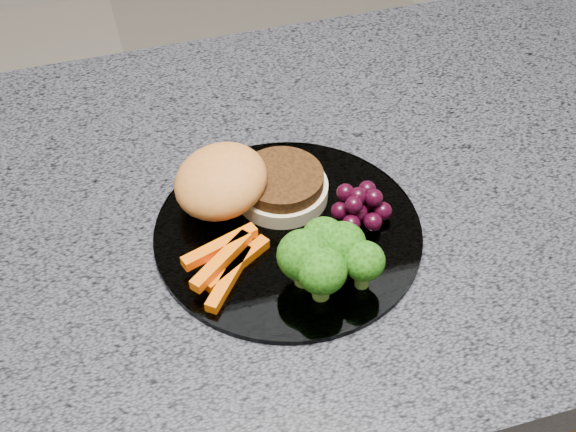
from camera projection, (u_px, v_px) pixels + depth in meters
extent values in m
cube|color=#474750|center=(232.00, 221.00, 0.82)|extent=(1.20, 0.60, 0.04)
cylinder|color=white|center=(288.00, 232.00, 0.78)|extent=(0.26, 0.26, 0.01)
cylinder|color=beige|center=(282.00, 190.00, 0.80)|extent=(0.10, 0.10, 0.02)
cylinder|color=#3F230C|center=(282.00, 179.00, 0.79)|extent=(0.09, 0.09, 0.01)
ellipsoid|color=#BF6E2F|center=(221.00, 186.00, 0.78)|extent=(0.10, 0.10, 0.05)
cube|color=#F05F04|center=(221.00, 259.00, 0.74)|extent=(0.07, 0.06, 0.01)
cube|color=#F05F04|center=(237.00, 264.00, 0.74)|extent=(0.07, 0.05, 0.01)
cube|color=#F05F04|center=(229.00, 278.00, 0.73)|extent=(0.06, 0.07, 0.01)
cube|color=#F05F04|center=(220.00, 247.00, 0.74)|extent=(0.08, 0.04, 0.01)
cube|color=#F05F04|center=(221.00, 261.00, 0.73)|extent=(0.07, 0.06, 0.01)
cylinder|color=#669937|center=(304.00, 274.00, 0.72)|extent=(0.02, 0.02, 0.02)
ellipsoid|color=#133707|center=(304.00, 255.00, 0.70)|extent=(0.05, 0.05, 0.04)
cylinder|color=#669937|center=(341.00, 261.00, 0.73)|extent=(0.01, 0.01, 0.02)
ellipsoid|color=#133707|center=(343.00, 244.00, 0.72)|extent=(0.04, 0.04, 0.04)
cylinder|color=#669937|center=(321.00, 288.00, 0.71)|extent=(0.02, 0.02, 0.02)
ellipsoid|color=#133707|center=(322.00, 271.00, 0.69)|extent=(0.04, 0.04, 0.04)
cylinder|color=#669937|center=(362.00, 277.00, 0.72)|extent=(0.01, 0.01, 0.02)
ellipsoid|color=#133707|center=(364.00, 261.00, 0.70)|extent=(0.04, 0.04, 0.03)
cylinder|color=#669937|center=(323.00, 255.00, 0.74)|extent=(0.01, 0.01, 0.02)
ellipsoid|color=#133707|center=(324.00, 238.00, 0.72)|extent=(0.04, 0.04, 0.04)
sphere|color=black|center=(359.00, 213.00, 0.78)|extent=(0.02, 0.02, 0.02)
sphere|color=black|center=(369.00, 202.00, 0.79)|extent=(0.02, 0.02, 0.02)
sphere|color=black|center=(352.00, 198.00, 0.79)|extent=(0.02, 0.02, 0.02)
sphere|color=black|center=(340.00, 211.00, 0.78)|extent=(0.02, 0.02, 0.02)
sphere|color=black|center=(351.00, 224.00, 0.77)|extent=(0.02, 0.02, 0.02)
sphere|color=black|center=(373.00, 222.00, 0.77)|extent=(0.02, 0.02, 0.02)
sphere|color=black|center=(383.00, 211.00, 0.78)|extent=(0.02, 0.02, 0.02)
sphere|color=black|center=(367.00, 190.00, 0.80)|extent=(0.02, 0.02, 0.02)
sphere|color=black|center=(358.00, 196.00, 0.77)|extent=(0.02, 0.02, 0.02)
sphere|color=black|center=(354.00, 205.00, 0.77)|extent=(0.02, 0.02, 0.02)
sphere|color=black|center=(374.00, 198.00, 0.77)|extent=(0.02, 0.02, 0.02)
sphere|color=black|center=(345.00, 192.00, 0.78)|extent=(0.02, 0.02, 0.02)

